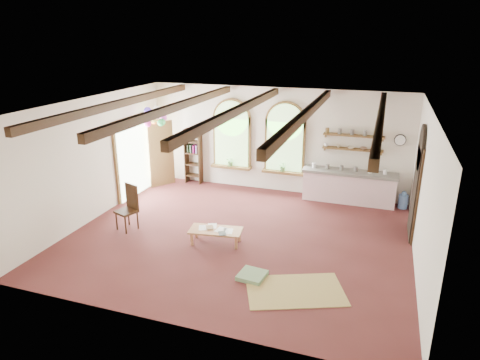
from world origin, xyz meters
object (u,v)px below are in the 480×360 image
at_px(kitchen_counter, 349,186).
at_px(balloon_cluster, 156,117).
at_px(coffee_table, 216,231).
at_px(side_chair, 128,217).

relative_size(kitchen_counter, balloon_cluster, 2.35).
xyz_separation_m(coffee_table, side_chair, (-2.39, 0.02, 0.02)).
relative_size(kitchen_counter, side_chair, 2.33).
xyz_separation_m(side_chair, balloon_cluster, (-0.62, 2.77, 2.00)).
distance_m(kitchen_counter, balloon_cluster, 6.07).
xyz_separation_m(kitchen_counter, side_chair, (-5.09, -3.67, -0.14)).
bearing_deg(balloon_cluster, side_chair, -77.48).
height_order(kitchen_counter, coffee_table, kitchen_counter).
bearing_deg(side_chair, kitchen_counter, 35.81).
height_order(kitchen_counter, side_chair, side_chair).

